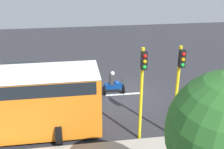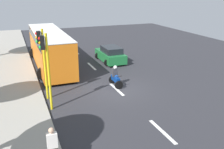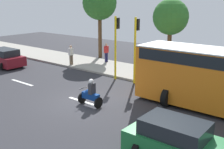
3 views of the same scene
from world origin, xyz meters
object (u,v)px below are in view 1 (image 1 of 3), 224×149
Objects in this scene: motorcycle at (114,85)px; traffic_light_midblock at (142,83)px; car_green at (17,77)px; traffic_light_corner at (179,81)px.

motorcycle is 5.54m from traffic_light_midblock.
motorcycle reaches higher than car_green.
traffic_light_midblock is (7.00, 6.62, 2.22)m from car_green.
car_green is 0.90× the size of traffic_light_corner.
traffic_light_corner is 1.00× the size of traffic_light_midblock.
car_green is 11.07m from traffic_light_corner.
traffic_light_corner and traffic_light_midblock have the same top height.
traffic_light_midblock reaches higher than motorcycle.
car_green is 6.47m from motorcycle.
traffic_light_corner is (5.02, 2.12, 2.29)m from motorcycle.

